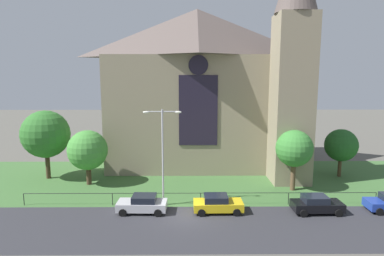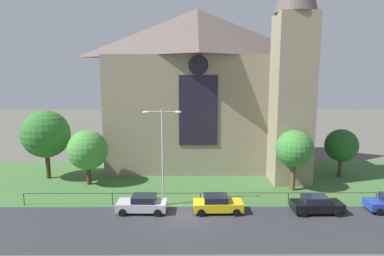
% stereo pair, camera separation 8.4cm
% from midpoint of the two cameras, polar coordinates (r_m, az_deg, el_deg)
% --- Properties ---
extents(ground, '(160.00, 160.00, 0.00)m').
position_cam_midpoint_polar(ground, '(37.71, -0.85, -8.89)').
color(ground, '#56544C').
extents(road_asphalt, '(120.00, 8.00, 0.01)m').
position_cam_midpoint_polar(road_asphalt, '(26.53, -1.01, -16.80)').
color(road_asphalt, '#2D2D33').
rests_on(road_asphalt, ground).
extents(grass_verge, '(120.00, 20.00, 0.01)m').
position_cam_midpoint_polar(grass_verge, '(35.81, -0.87, -9.86)').
color(grass_verge, '#3D6633').
rests_on(grass_verge, ground).
extents(church_building, '(23.20, 16.20, 26.00)m').
position_cam_midpoint_polar(church_building, '(42.66, 1.89, 7.21)').
color(church_building, gray).
rests_on(church_building, ground).
extents(iron_railing, '(32.03, 0.07, 1.13)m').
position_cam_midpoint_polar(iron_railing, '(30.32, 1.43, -11.44)').
color(iron_railing, black).
rests_on(iron_railing, ground).
extents(tree_right_near, '(3.73, 3.73, 6.23)m').
position_cam_midpoint_polar(tree_right_near, '(34.72, 17.27, -3.45)').
color(tree_right_near, brown).
rests_on(tree_right_near, ground).
extents(tree_left_near, '(4.24, 4.24, 5.91)m').
position_cam_midpoint_polar(tree_left_near, '(36.78, -17.73, -3.69)').
color(tree_left_near, '#423021').
rests_on(tree_left_near, ground).
extents(tree_right_far, '(3.72, 3.72, 5.57)m').
position_cam_midpoint_polar(tree_right_far, '(41.60, 24.41, -2.76)').
color(tree_right_far, '#4C3823').
rests_on(tree_right_far, ground).
extents(tree_left_far, '(5.34, 5.34, 7.81)m').
position_cam_midpoint_polar(tree_left_far, '(40.42, -24.10, -0.99)').
color(tree_left_far, '#423021').
rests_on(tree_left_far, ground).
extents(streetlamp_near, '(3.37, 0.26, 8.72)m').
position_cam_midpoint_polar(streetlamp_near, '(29.04, -5.20, -3.08)').
color(streetlamp_near, '#B2B2B7').
rests_on(streetlamp_near, ground).
extents(parked_car_silver, '(4.25, 2.13, 1.51)m').
position_cam_midpoint_polar(parked_car_silver, '(29.15, -8.65, -12.89)').
color(parked_car_silver, '#B7B7BC').
rests_on(parked_car_silver, ground).
extents(parked_car_yellow, '(4.23, 2.08, 1.51)m').
position_cam_midpoint_polar(parked_car_yellow, '(28.94, 4.37, -12.97)').
color(parked_car_yellow, gold).
rests_on(parked_car_yellow, ground).
extents(parked_car_black, '(4.24, 2.09, 1.51)m').
position_cam_midpoint_polar(parked_car_black, '(30.64, 20.71, -12.27)').
color(parked_car_black, black).
rests_on(parked_car_black, ground).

